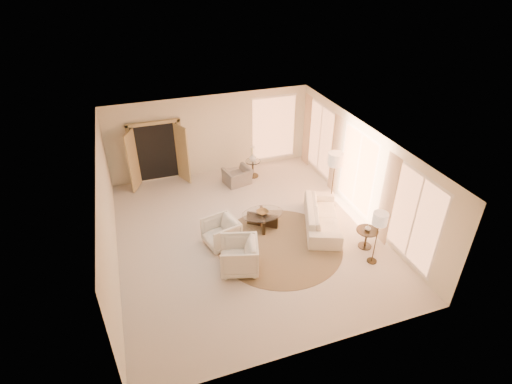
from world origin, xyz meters
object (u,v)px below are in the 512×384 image
object	(u,v)px
coffee_table	(262,218)
side_table	(253,167)
armchair_left	(221,231)
armchair_right	(239,255)
accent_chair	(238,174)
end_table	(367,235)
bowl	(263,212)
floor_lamp_near	(335,162)
floor_lamp_far	(380,221)
end_vase	(368,228)
side_vase	(253,157)
sofa	(322,216)

from	to	relation	value
coffee_table	side_table	size ratio (longest dim) A/B	2.60
armchair_left	armchair_right	size ratio (longest dim) A/B	0.92
accent_chair	armchair_left	bearing A→B (deg)	52.74
accent_chair	end_table	world-z (taller)	accent_chair
armchair_right	end_table	distance (m)	3.49
side_table	bowl	size ratio (longest dim) A/B	1.80
armchair_right	floor_lamp_near	world-z (taller)	floor_lamp_near
floor_lamp_near	floor_lamp_far	size ratio (longest dim) A/B	1.22
coffee_table	bowl	distance (m)	0.21
armchair_left	side_table	xyz separation A→B (m)	(2.02, 3.32, -0.07)
floor_lamp_near	bowl	distance (m)	2.61
accent_chair	side_table	xyz separation A→B (m)	(0.66, 0.33, -0.02)
end_table	end_vase	bearing A→B (deg)	90.00
end_table	coffee_table	bearing A→B (deg)	142.48
armchair_right	floor_lamp_far	xyz separation A→B (m)	(3.32, -0.84, 0.81)
armchair_right	coffee_table	world-z (taller)	armchair_right
armchair_left	side_table	bearing A→B (deg)	135.54
armchair_right	side_vase	distance (m)	4.80
floor_lamp_near	coffee_table	bearing A→B (deg)	-173.02
coffee_table	side_vase	size ratio (longest dim) A/B	5.67
coffee_table	end_vase	size ratio (longest dim) A/B	9.61
accent_chair	end_table	bearing A→B (deg)	104.88
accent_chair	coffee_table	world-z (taller)	accent_chair
armchair_left	side_vase	bearing A→B (deg)	135.54
armchair_left	floor_lamp_near	size ratio (longest dim) A/B	0.47
coffee_table	sofa	bearing A→B (deg)	-18.88
coffee_table	side_table	bearing A→B (deg)	76.73
armchair_right	coffee_table	distance (m)	1.92
armchair_left	side_table	size ratio (longest dim) A/B	1.43
sofa	coffee_table	size ratio (longest dim) A/B	1.48
floor_lamp_near	accent_chair	bearing A→B (deg)	135.58
armchair_right	side_table	world-z (taller)	armchair_right
side_vase	side_table	bearing A→B (deg)	-90.00
end_table	end_vase	world-z (taller)	end_vase
bowl	side_vase	bearing A→B (deg)	76.73
accent_chair	bowl	xyz separation A→B (m)	(-0.03, -2.57, 0.11)
end_vase	floor_lamp_far	bearing A→B (deg)	-104.72
end_table	side_vase	distance (m)	4.97
floor_lamp_far	bowl	world-z (taller)	floor_lamp_far
end_table	end_vase	xyz separation A→B (m)	(0.00, 0.00, 0.25)
coffee_table	side_vase	distance (m)	3.02
accent_chair	bowl	distance (m)	2.57
floor_lamp_near	end_vase	distance (m)	2.27
floor_lamp_far	accent_chair	bearing A→B (deg)	113.38
side_vase	armchair_right	bearing A→B (deg)	-112.70
end_table	bowl	xyz separation A→B (m)	(-2.31, 1.77, 0.11)
armchair_left	end_table	xyz separation A→B (m)	(3.64, -1.35, -0.06)
sofa	accent_chair	size ratio (longest dim) A/B	2.66
sofa	armchair_right	xyz separation A→B (m)	(-2.79, -0.97, 0.13)
side_table	floor_lamp_far	distance (m)	5.54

